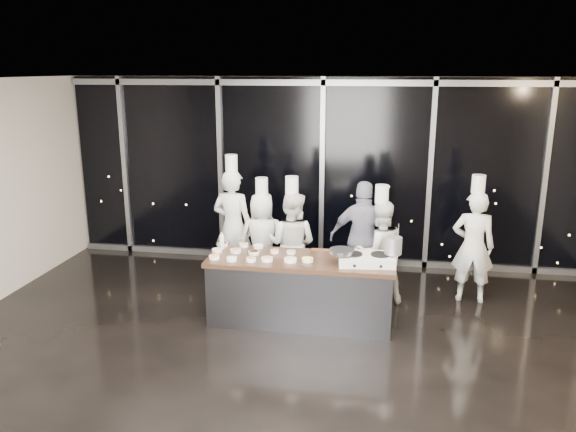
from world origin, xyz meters
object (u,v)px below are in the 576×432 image
(guest, at_px, (364,239))
(demo_counter, at_px, (301,290))
(frying_pan, at_px, (341,251))
(chef_side, at_px, (473,245))
(chef_far_left, at_px, (233,226))
(chef_center, at_px, (292,243))
(stove, at_px, (366,259))
(chef_right, at_px, (379,252))
(chef_left, at_px, (262,239))
(stock_pot, at_px, (393,245))

(guest, bearing_deg, demo_counter, 60.13)
(frying_pan, bearing_deg, chef_side, 28.61)
(chef_far_left, distance_m, chef_center, 1.07)
(stove, xyz_separation_m, guest, (-0.07, 1.17, -0.09))
(chef_side, bearing_deg, demo_counter, 29.41)
(chef_center, relative_size, guest, 1.04)
(chef_center, distance_m, chef_right, 1.30)
(chef_left, xyz_separation_m, guest, (1.56, -0.08, 0.11))
(chef_far_left, height_order, guest, chef_far_left)
(stock_pot, xyz_separation_m, chef_far_left, (-2.46, 1.31, -0.22))
(chef_far_left, bearing_deg, stove, 158.66)
(chef_right, xyz_separation_m, chef_side, (1.33, 0.28, 0.08))
(chef_center, bearing_deg, demo_counter, 119.53)
(demo_counter, height_order, chef_center, chef_center)
(stove, height_order, chef_right, chef_right)
(frying_pan, bearing_deg, chef_left, 129.51)
(stove, xyz_separation_m, stock_pot, (0.33, 0.04, 0.19))
(guest, distance_m, chef_right, 0.36)
(frying_pan, relative_size, chef_side, 0.30)
(chef_far_left, xyz_separation_m, chef_center, (1.00, -0.36, -0.13))
(stove, xyz_separation_m, chef_right, (0.16, 0.92, -0.19))
(chef_far_left, distance_m, chef_left, 0.53)
(demo_counter, relative_size, chef_center, 1.35)
(stock_pot, bearing_deg, chef_far_left, 151.92)
(frying_pan, relative_size, chef_center, 0.31)
(guest, height_order, chef_side, chef_side)
(chef_side, bearing_deg, chef_center, 8.26)
(stove, relative_size, chef_far_left, 0.36)
(chef_right, bearing_deg, chef_center, -24.33)
(frying_pan, relative_size, chef_far_left, 0.27)
(stove, relative_size, chef_center, 0.41)
(stock_pot, distance_m, chef_right, 0.97)
(frying_pan, distance_m, chef_center, 1.34)
(stove, height_order, chef_far_left, chef_far_left)
(frying_pan, xyz_separation_m, chef_far_left, (-1.80, 1.40, -0.14))
(frying_pan, xyz_separation_m, chef_side, (1.82, 1.25, -0.22))
(chef_left, height_order, chef_side, chef_side)
(chef_far_left, distance_m, chef_side, 3.63)
(demo_counter, bearing_deg, stove, -4.78)
(stock_pot, height_order, chef_center, chef_center)
(frying_pan, distance_m, chef_far_left, 2.29)
(chef_center, xyz_separation_m, chef_side, (2.63, 0.20, 0.04))
(chef_right, relative_size, chef_side, 0.93)
(stove, bearing_deg, chef_side, 32.95)
(stock_pot, xyz_separation_m, guest, (-0.40, 1.13, -0.28))
(demo_counter, xyz_separation_m, stock_pot, (1.19, -0.03, 0.70))
(frying_pan, height_order, chef_far_left, chef_far_left)
(guest, bearing_deg, chef_side, -173.25)
(chef_right, bearing_deg, chef_far_left, -31.75)
(chef_left, bearing_deg, chef_center, 142.33)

